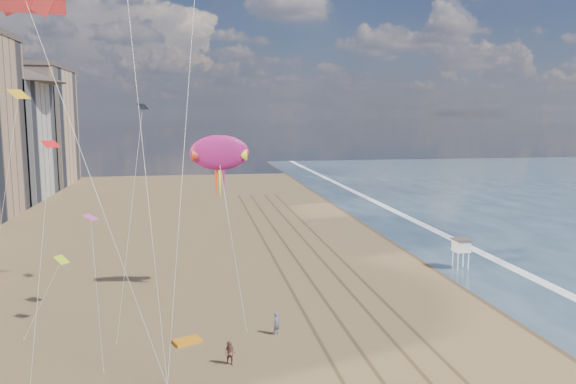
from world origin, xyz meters
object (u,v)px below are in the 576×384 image
Objects in this scene: lifeguard_stand at (461,246)px; grounded_kite at (187,341)px; kite_flyer_a at (277,324)px; kite_flyer_b at (230,353)px; show_kite at (220,153)px.

grounded_kite is (-28.18, -14.80, -2.34)m from lifeguard_stand.
kite_flyer_a is 1.04× the size of kite_flyer_b.
lifeguard_stand is 31.75m from kite_flyer_b.
show_kite is at bearing -169.99° from lifeguard_stand.
kite_flyer_b is (2.78, -4.18, 0.70)m from grounded_kite.
show_kite reaches higher than lifeguard_stand.
show_kite is at bearing 50.91° from grounded_kite.
lifeguard_stand is 1.97× the size of kite_flyer_b.
kite_flyer_b is at bearing -170.75° from kite_flyer_a.
lifeguard_stand is 26.08m from kite_flyer_a.
lifeguard_stand is 1.68× the size of grounded_kite.
show_kite is (2.99, 10.36, 12.65)m from grounded_kite.
show_kite reaches higher than kite_flyer_b.
kite_flyer_a is (3.51, -9.97, -11.92)m from show_kite.
show_kite is at bearing 117.00° from kite_flyer_b.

